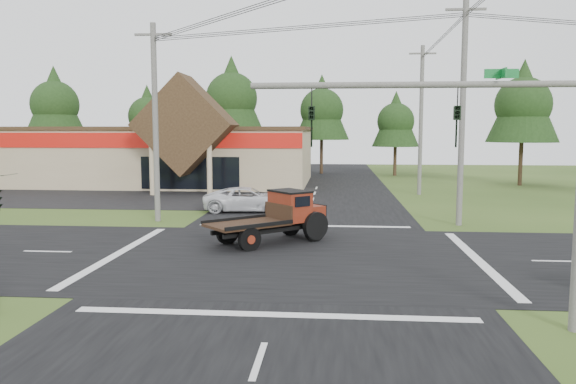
# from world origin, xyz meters

# --- Properties ---
(ground) EXTENTS (120.00, 120.00, 0.00)m
(ground) POSITION_xyz_m (0.00, 0.00, 0.00)
(ground) COLOR #32491A
(ground) RESTS_ON ground
(road_ns) EXTENTS (12.00, 120.00, 0.02)m
(road_ns) POSITION_xyz_m (0.00, 0.00, 0.01)
(road_ns) COLOR black
(road_ns) RESTS_ON ground
(road_ew) EXTENTS (120.00, 12.00, 0.02)m
(road_ew) POSITION_xyz_m (0.00, 0.00, 0.01)
(road_ew) COLOR black
(road_ew) RESTS_ON ground
(parking_apron) EXTENTS (28.00, 14.00, 0.02)m
(parking_apron) POSITION_xyz_m (-14.00, 19.00, 0.01)
(parking_apron) COLOR black
(parking_apron) RESTS_ON ground
(cvs_building) EXTENTS (30.40, 18.20, 9.19)m
(cvs_building) POSITION_xyz_m (-15.70, 29.57, 2.78)
(cvs_building) COLOR tan
(cvs_building) RESTS_ON ground
(traffic_signal_mast) EXTENTS (8.12, 0.24, 7.00)m
(traffic_signal_mast) POSITION_xyz_m (5.82, -7.50, 4.43)
(traffic_signal_mast) COLOR #595651
(traffic_signal_mast) RESTS_ON ground
(utility_pole_nw) EXTENTS (2.00, 0.30, 10.50)m
(utility_pole_nw) POSITION_xyz_m (-8.00, 8.00, 5.39)
(utility_pole_nw) COLOR #595651
(utility_pole_nw) RESTS_ON ground
(utility_pole_ne) EXTENTS (2.00, 0.30, 11.50)m
(utility_pole_ne) POSITION_xyz_m (8.00, 8.00, 5.89)
(utility_pole_ne) COLOR #595651
(utility_pole_ne) RESTS_ON ground
(utility_pole_n) EXTENTS (2.00, 0.30, 11.20)m
(utility_pole_n) POSITION_xyz_m (8.00, 22.00, 5.74)
(utility_pole_n) COLOR #595651
(utility_pole_n) RESTS_ON ground
(tree_row_a) EXTENTS (6.72, 6.72, 12.12)m
(tree_row_a) POSITION_xyz_m (-30.00, 40.00, 8.05)
(tree_row_a) COLOR #332316
(tree_row_a) RESTS_ON ground
(tree_row_b) EXTENTS (5.60, 5.60, 10.10)m
(tree_row_b) POSITION_xyz_m (-20.00, 42.00, 6.70)
(tree_row_b) COLOR #332316
(tree_row_b) RESTS_ON ground
(tree_row_c) EXTENTS (7.28, 7.28, 13.13)m
(tree_row_c) POSITION_xyz_m (-10.00, 41.00, 8.72)
(tree_row_c) COLOR #332316
(tree_row_c) RESTS_ON ground
(tree_row_d) EXTENTS (6.16, 6.16, 11.11)m
(tree_row_d) POSITION_xyz_m (0.00, 42.00, 7.38)
(tree_row_d) COLOR #332316
(tree_row_d) RESTS_ON ground
(tree_row_e) EXTENTS (5.04, 5.04, 9.09)m
(tree_row_e) POSITION_xyz_m (8.00, 40.00, 6.03)
(tree_row_e) COLOR #332316
(tree_row_e) RESTS_ON ground
(tree_side_ne) EXTENTS (6.16, 6.16, 11.11)m
(tree_side_ne) POSITION_xyz_m (18.00, 30.00, 7.38)
(tree_side_ne) COLOR #332316
(tree_side_ne) RESTS_ON ground
(antique_flatbed_truck) EXTENTS (5.53, 5.19, 2.30)m
(antique_flatbed_truck) POSITION_xyz_m (-1.24, 2.55, 1.15)
(antique_flatbed_truck) COLOR #631E0E
(antique_flatbed_truck) RESTS_ON ground
(white_pickup) EXTENTS (5.52, 2.94, 1.48)m
(white_pickup) POSITION_xyz_m (-3.69, 11.99, 0.74)
(white_pickup) COLOR silver
(white_pickup) RESTS_ON ground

